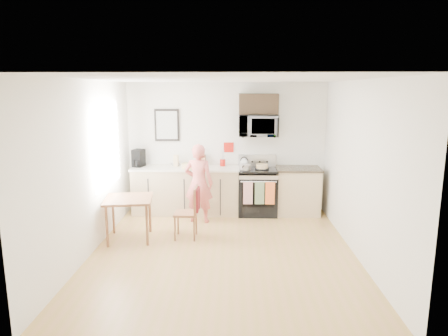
{
  "coord_description": "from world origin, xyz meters",
  "views": [
    {
      "loc": [
        0.17,
        -5.76,
        2.45
      ],
      "look_at": [
        -0.01,
        1.0,
        1.12
      ],
      "focal_mm": 32.0,
      "sensor_mm": 36.0,
      "label": 1
    }
  ],
  "objects_px": {
    "microwave": "(258,126)",
    "person": "(199,183)",
    "dining_table": "(129,203)",
    "chair": "(193,205)",
    "range": "(257,192)",
    "cake": "(262,167)"
  },
  "relations": [
    {
      "from": "microwave",
      "to": "person",
      "type": "bearing_deg",
      "value": -150.74
    },
    {
      "from": "person",
      "to": "chair",
      "type": "relative_size",
      "value": 1.68
    },
    {
      "from": "dining_table",
      "to": "chair",
      "type": "bearing_deg",
      "value": 4.56
    },
    {
      "from": "microwave",
      "to": "cake",
      "type": "distance_m",
      "value": 0.81
    },
    {
      "from": "range",
      "to": "chair",
      "type": "distance_m",
      "value": 1.8
    },
    {
      "from": "person",
      "to": "chair",
      "type": "distance_m",
      "value": 0.87
    },
    {
      "from": "range",
      "to": "chair",
      "type": "relative_size",
      "value": 1.32
    },
    {
      "from": "range",
      "to": "cake",
      "type": "distance_m",
      "value": 0.54
    },
    {
      "from": "dining_table",
      "to": "chair",
      "type": "distance_m",
      "value": 1.06
    },
    {
      "from": "person",
      "to": "dining_table",
      "type": "height_order",
      "value": "person"
    },
    {
      "from": "person",
      "to": "chair",
      "type": "bearing_deg",
      "value": 98.12
    },
    {
      "from": "microwave",
      "to": "dining_table",
      "type": "distance_m",
      "value": 2.93
    },
    {
      "from": "range",
      "to": "dining_table",
      "type": "height_order",
      "value": "range"
    },
    {
      "from": "microwave",
      "to": "chair",
      "type": "relative_size",
      "value": 0.86
    },
    {
      "from": "cake",
      "to": "dining_table",
      "type": "bearing_deg",
      "value": -148.06
    },
    {
      "from": "range",
      "to": "cake",
      "type": "height_order",
      "value": "range"
    },
    {
      "from": "person",
      "to": "cake",
      "type": "height_order",
      "value": "person"
    },
    {
      "from": "range",
      "to": "person",
      "type": "height_order",
      "value": "person"
    },
    {
      "from": "microwave",
      "to": "chair",
      "type": "xyz_separation_m",
      "value": [
        -1.15,
        -1.48,
        -1.19
      ]
    },
    {
      "from": "person",
      "to": "chair",
      "type": "height_order",
      "value": "person"
    },
    {
      "from": "chair",
      "to": "cake",
      "type": "height_order",
      "value": "cake"
    },
    {
      "from": "microwave",
      "to": "person",
      "type": "xyz_separation_m",
      "value": [
        -1.12,
        -0.63,
        -1.02
      ]
    }
  ]
}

